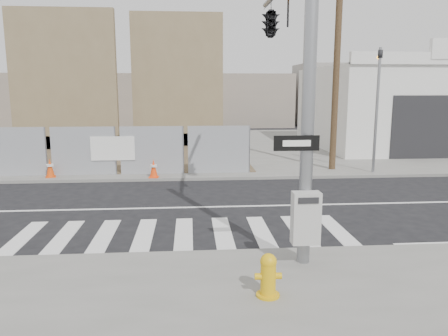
{
  "coord_description": "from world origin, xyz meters",
  "views": [
    {
      "loc": [
        0.19,
        -13.22,
        3.67
      ],
      "look_at": [
        1.16,
        -0.88,
        1.4
      ],
      "focal_mm": 35.0,
      "sensor_mm": 36.0,
      "label": 1
    }
  ],
  "objects": [
    {
      "name": "far_signal_pole",
      "position": [
        8.0,
        4.6,
        3.48
      ],
      "size": [
        0.16,
        0.2,
        5.6
      ],
      "color": "gray",
      "rests_on": "sidewalk_far"
    },
    {
      "name": "concrete_wall_right",
      "position": [
        -0.5,
        14.08,
        3.38
      ],
      "size": [
        5.5,
        1.3,
        8.0
      ],
      "color": "brown",
      "rests_on": "sidewalk_far"
    },
    {
      "name": "utility_pole_right",
      "position": [
        6.5,
        5.5,
        5.2
      ],
      "size": [
        1.6,
        0.28,
        10.0
      ],
      "color": "brown",
      "rests_on": "sidewalk_far"
    },
    {
      "name": "traffic_cone_c",
      "position": [
        -5.47,
        4.61,
        0.49
      ],
      "size": [
        0.49,
        0.49,
        0.76
      ],
      "rotation": [
        0.0,
        0.0,
        0.32
      ],
      "color": "#DB430B",
      "rests_on": "sidewalk_far"
    },
    {
      "name": "ground",
      "position": [
        0.0,
        0.0,
        0.0
      ],
      "size": [
        100.0,
        100.0,
        0.0
      ],
      "primitive_type": "plane",
      "color": "black",
      "rests_on": "ground"
    },
    {
      "name": "fire_hydrant",
      "position": [
        1.5,
        -6.26,
        0.5
      ],
      "size": [
        0.47,
        0.43,
        0.77
      ],
      "rotation": [
        0.0,
        0.0,
        -0.05
      ],
      "color": "gold",
      "rests_on": "sidewalk_near"
    },
    {
      "name": "sidewalk_far",
      "position": [
        0.0,
        14.0,
        0.06
      ],
      "size": [
        50.0,
        20.0,
        0.12
      ],
      "primitive_type": "cube",
      "color": "slate",
      "rests_on": "ground"
    },
    {
      "name": "signal_pole",
      "position": [
        2.49,
        -2.05,
        4.78
      ],
      "size": [
        0.96,
        5.87,
        7.0
      ],
      "color": "gray",
      "rests_on": "sidewalk_near"
    },
    {
      "name": "traffic_cone_d",
      "position": [
        -1.29,
        4.22,
        0.48
      ],
      "size": [
        0.4,
        0.4,
        0.74
      ],
      "rotation": [
        0.0,
        0.0,
        -0.06
      ],
      "color": "#FF420D",
      "rests_on": "sidewalk_far"
    },
    {
      "name": "auto_shop",
      "position": [
        14.0,
        12.97,
        2.54
      ],
      "size": [
        12.0,
        10.2,
        5.95
      ],
      "color": "silver",
      "rests_on": "sidewalk_far"
    },
    {
      "name": "concrete_wall_left",
      "position": [
        -7.0,
        13.08,
        3.38
      ],
      "size": [
        6.0,
        1.3,
        8.0
      ],
      "color": "brown",
      "rests_on": "sidewalk_far"
    }
  ]
}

